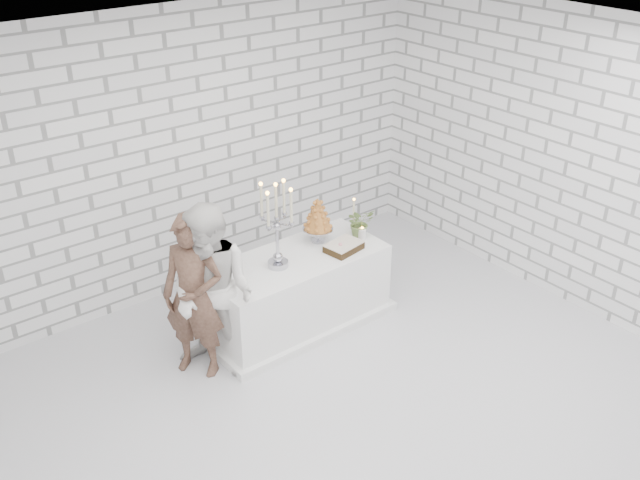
{
  "coord_description": "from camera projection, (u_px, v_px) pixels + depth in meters",
  "views": [
    {
      "loc": [
        -3.05,
        -3.7,
        4.15
      ],
      "look_at": [
        0.56,
        0.87,
        1.05
      ],
      "focal_mm": 40.23,
      "sensor_mm": 36.0,
      "label": 1
    }
  ],
  "objects": [
    {
      "name": "chocolate_cake",
      "position": [
        344.0,
        247.0,
        7.03
      ],
      "size": [
        0.38,
        0.3,
        0.08
      ],
      "primitive_type": "cube",
      "rotation": [
        0.0,
        0.0,
        0.16
      ],
      "color": "black",
      "rests_on": "cake_table"
    },
    {
      "name": "extra_taper",
      "position": [
        354.0,
        214.0,
        7.4
      ],
      "size": [
        0.08,
        0.08,
        0.32
      ],
      "primitive_type": "cylinder",
      "rotation": [
        0.0,
        0.0,
        -0.33
      ],
      "color": "beige",
      "rests_on": "cake_table"
    },
    {
      "name": "pillar_candle",
      "position": [
        362.0,
        234.0,
        7.22
      ],
      "size": [
        0.09,
        0.09,
        0.12
      ],
      "primitive_type": "cylinder",
      "rotation": [
        0.0,
        0.0,
        -0.19
      ],
      "color": "white",
      "rests_on": "cake_table"
    },
    {
      "name": "ground",
      "position": [
        332.0,
        403.0,
        6.18
      ],
      "size": [
        6.0,
        5.0,
        0.01
      ],
      "primitive_type": "cube",
      "color": "silver",
      "rests_on": "ground"
    },
    {
      "name": "candelabra",
      "position": [
        277.0,
        226.0,
        6.57
      ],
      "size": [
        0.44,
        0.44,
        0.86
      ],
      "primitive_type": null,
      "rotation": [
        0.0,
        0.0,
        -0.32
      ],
      "color": "#A5A4AF",
      "rests_on": "cake_table"
    },
    {
      "name": "ceiling",
      "position": [
        335.0,
        55.0,
        4.77
      ],
      "size": [
        6.0,
        5.0,
        0.01
      ],
      "primitive_type": "cube",
      "color": "white",
      "rests_on": "ground"
    },
    {
      "name": "cake_table",
      "position": [
        296.0,
        291.0,
        7.09
      ],
      "size": [
        1.8,
        0.8,
        0.75
      ],
      "primitive_type": "cube",
      "color": "white",
      "rests_on": "ground"
    },
    {
      "name": "bride",
      "position": [
        213.0,
        293.0,
        6.22
      ],
      "size": [
        0.92,
        0.99,
        1.64
      ],
      "primitive_type": "imported",
      "rotation": [
        0.0,
        0.0,
        -1.1
      ],
      "color": "silver",
      "rests_on": "ground"
    },
    {
      "name": "wall_back",
      "position": [
        176.0,
        157.0,
        7.21
      ],
      "size": [
        6.0,
        0.01,
        3.0
      ],
      "primitive_type": "cube",
      "color": "white",
      "rests_on": "ground"
    },
    {
      "name": "wall_right",
      "position": [
        567.0,
        161.0,
        7.12
      ],
      "size": [
        0.01,
        5.0,
        3.0
      ],
      "primitive_type": "cube",
      "color": "white",
      "rests_on": "ground"
    },
    {
      "name": "wall_front",
      "position": [
        635.0,
        433.0,
        3.75
      ],
      "size": [
        6.0,
        0.01,
        3.0
      ],
      "primitive_type": "cube",
      "color": "white",
      "rests_on": "ground"
    },
    {
      "name": "flowers",
      "position": [
        360.0,
        223.0,
        7.25
      ],
      "size": [
        0.31,
        0.28,
        0.31
      ],
      "primitive_type": "imported",
      "rotation": [
        0.0,
        0.0,
        -0.18
      ],
      "color": "#456335",
      "rests_on": "cake_table"
    },
    {
      "name": "croquembouche",
      "position": [
        318.0,
        220.0,
        7.1
      ],
      "size": [
        0.34,
        0.34,
        0.48
      ],
      "primitive_type": null,
      "rotation": [
        0.0,
        0.0,
        0.1
      ],
      "color": "brown",
      "rests_on": "cake_table"
    },
    {
      "name": "groom",
      "position": [
        194.0,
        297.0,
        6.25
      ],
      "size": [
        0.64,
        0.68,
        1.56
      ],
      "primitive_type": "imported",
      "rotation": [
        0.0,
        0.0,
        -0.94
      ],
      "color": "#452C22",
      "rests_on": "ground"
    }
  ]
}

